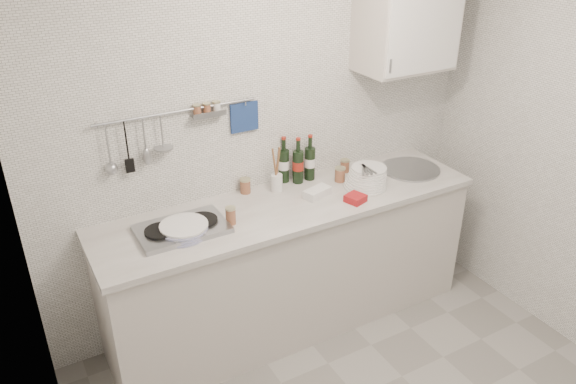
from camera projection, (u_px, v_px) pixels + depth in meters
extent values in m
cube|color=silver|center=(267.00, 136.00, 3.53)|extent=(3.00, 0.02, 2.50)
cube|color=silver|center=(53.00, 363.00, 1.79)|extent=(0.02, 2.80, 2.50)
cube|color=beige|center=(290.00, 267.00, 3.67)|extent=(2.40, 0.60, 0.88)
cube|color=silver|center=(291.00, 205.00, 3.46)|extent=(2.44, 0.64, 0.04)
cube|color=black|center=(289.00, 312.00, 3.86)|extent=(2.34, 0.52, 0.10)
cube|color=#93969B|center=(182.00, 229.00, 3.14)|extent=(0.50, 0.32, 0.03)
cylinder|color=black|center=(161.00, 231.00, 3.07)|extent=(0.18, 0.18, 0.01)
cylinder|color=black|center=(202.00, 220.00, 3.18)|extent=(0.18, 0.18, 0.01)
cylinder|color=#93969B|center=(411.00, 169.00, 3.86)|extent=(0.40, 0.40, 0.02)
cylinder|color=#93969B|center=(410.00, 177.00, 3.89)|extent=(0.34, 0.34, 0.10)
cylinder|color=#93969B|center=(178.00, 112.00, 3.13)|extent=(0.95, 0.02, 0.02)
cube|color=navy|center=(244.00, 117.00, 3.37)|extent=(0.18, 0.02, 0.18)
cube|color=beige|center=(408.00, 13.00, 3.46)|extent=(0.60, 0.35, 0.70)
cube|color=white|center=(427.00, 18.00, 3.32)|extent=(0.56, 0.01, 0.66)
cylinder|color=#93969B|center=(391.00, 66.00, 3.32)|extent=(0.01, 0.01, 0.08)
cylinder|color=#444A9B|center=(182.00, 233.00, 3.11)|extent=(0.29, 0.29, 0.01)
cylinder|color=#444A9B|center=(183.00, 231.00, 3.11)|extent=(0.28, 0.28, 0.01)
cylinder|color=#444A9B|center=(183.00, 228.00, 3.11)|extent=(0.28, 0.28, 0.01)
cylinder|color=#444A9B|center=(184.00, 225.00, 3.11)|extent=(0.27, 0.27, 0.01)
cylinder|color=white|center=(365.00, 186.00, 3.63)|extent=(0.28, 0.28, 0.01)
cylinder|color=white|center=(366.00, 184.00, 3.63)|extent=(0.27, 0.27, 0.01)
cylinder|color=white|center=(366.00, 181.00, 3.63)|extent=(0.27, 0.27, 0.01)
cylinder|color=white|center=(367.00, 179.00, 3.63)|extent=(0.26, 0.26, 0.01)
cylinder|color=white|center=(367.00, 177.00, 3.63)|extent=(0.25, 0.25, 0.01)
cylinder|color=white|center=(368.00, 175.00, 3.63)|extent=(0.25, 0.25, 0.01)
cylinder|color=white|center=(368.00, 172.00, 3.63)|extent=(0.24, 0.24, 0.01)
cylinder|color=white|center=(369.00, 170.00, 3.63)|extent=(0.24, 0.24, 0.01)
cylinder|color=white|center=(369.00, 168.00, 3.63)|extent=(0.23, 0.23, 0.01)
cube|color=white|center=(317.00, 193.00, 3.50)|extent=(0.19, 0.13, 0.05)
cube|color=red|center=(355.00, 198.00, 3.44)|extent=(0.14, 0.14, 0.04)
cylinder|color=white|center=(277.00, 183.00, 3.56)|extent=(0.07, 0.07, 0.11)
cylinder|color=#915C3A|center=(278.00, 163.00, 3.50)|extent=(0.02, 0.05, 0.22)
cylinder|color=#915C3A|center=(275.00, 164.00, 3.51)|extent=(0.03, 0.04, 0.20)
cylinder|color=brown|center=(245.00, 187.00, 3.54)|extent=(0.07, 0.07, 0.09)
cylinder|color=tan|center=(245.00, 180.00, 3.52)|extent=(0.07, 0.07, 0.01)
cylinder|color=brown|center=(345.00, 166.00, 3.82)|extent=(0.06, 0.06, 0.08)
cylinder|color=tan|center=(345.00, 160.00, 3.80)|extent=(0.07, 0.07, 0.01)
cylinder|color=brown|center=(340.00, 175.00, 3.69)|extent=(0.07, 0.07, 0.09)
cylinder|color=tan|center=(340.00, 168.00, 3.67)|extent=(0.07, 0.07, 0.01)
cylinder|color=brown|center=(231.00, 216.00, 3.20)|extent=(0.06, 0.06, 0.10)
cylinder|color=tan|center=(230.00, 208.00, 3.17)|extent=(0.06, 0.06, 0.01)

